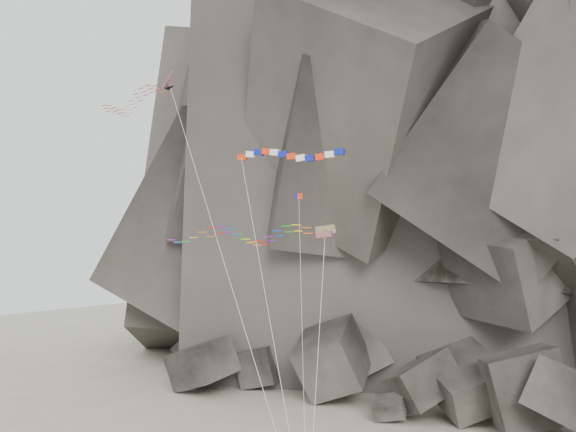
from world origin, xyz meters
The scene contains 6 objects.
headland centered at (0.00, 70.00, 42.00)m, with size 110.00×70.00×84.00m, color #4E4740, non-canonical shape.
boulder_field centered at (-5.30, 32.57, 2.62)m, with size 62.22×19.74×10.34m.
delta_kite centered at (-12.12, 1.20, 30.06)m, with size 24.41×5.60×30.48m.
banner_kite centered at (0.85, 4.79, 25.09)m, with size 11.07×10.00×24.43m.
parafoil_kite centered at (-2.03, 2.28, 19.24)m, with size 16.72×6.57×18.48m.
pennant_kite centered at (5.43, -1.03, 17.86)m, with size 3.02×3.50×20.48m.
Camera 1 is at (30.05, -40.93, 18.73)m, focal length 45.00 mm.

